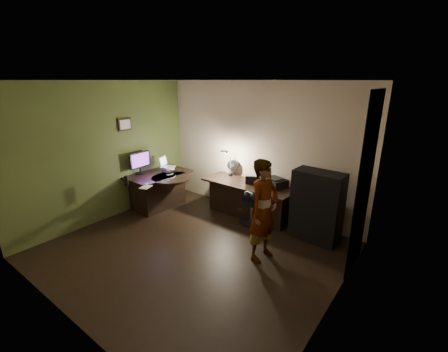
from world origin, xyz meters
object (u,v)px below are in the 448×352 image
Objects in this scene: desk_right at (247,200)px; monitor at (140,166)px; desk_left at (160,190)px; office_chair at (252,201)px; person at (264,211)px; cabinet at (317,206)px.

desk_right is 3.71× the size of monitor.
office_chair is (2.04, 0.58, 0.06)m from desk_left.
office_chair is at bearing 45.80° from person.
office_chair is 1.29m from person.
person reaches higher than desk_left.
desk_left is at bearing 36.64° from monitor.
desk_right is 1.47m from cabinet.
cabinet is 0.77× the size of person.
monitor is 2.53m from office_chair.
office_chair is (0.22, -0.16, 0.08)m from desk_right.
monitor is at bearing -153.75° from desk_right.
monitor reaches higher than desk_left.
desk_right is at bearing -178.68° from cabinet.
desk_left is 2.57× the size of monitor.
monitor is at bearing -138.26° from desk_left.
person is at bearing -46.58° from desk_right.
desk_right is at bearing 48.28° from person.
desk_right is 1.57m from person.
monitor is 0.32× the size of person.
monitor is 3.13m from person.
cabinet is at bearing -0.45° from desk_right.
monitor is at bearing 177.28° from office_chair.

